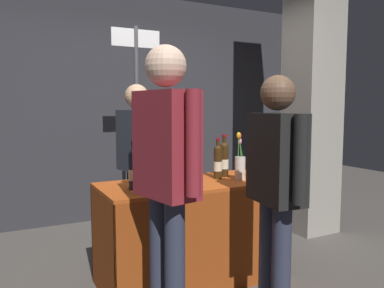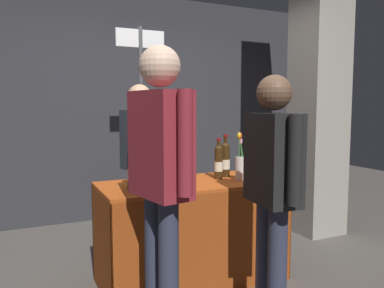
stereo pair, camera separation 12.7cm
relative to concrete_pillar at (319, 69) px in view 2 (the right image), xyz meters
name	(u,v)px [view 2 (the right image)]	position (x,y,z in m)	size (l,w,h in m)	color
ground_plane	(192,279)	(-1.75, -0.53, -1.79)	(12.00, 12.00, 0.00)	#514C47
back_partition	(124,107)	(-1.75, 1.52, -0.41)	(5.99, 0.12, 2.77)	#2D2D33
concrete_pillar	(319,69)	(0.00, 0.00, 0.00)	(0.48, 0.48, 3.58)	gray
tasting_table	(192,214)	(-1.75, -0.53, -1.25)	(1.44, 0.66, 0.80)	#B74C19
featured_wine_bottle	(219,161)	(-1.50, -0.50, -0.85)	(0.07, 0.07, 0.33)	#38230F
display_bottle_0	(152,167)	(-2.11, -0.61, -0.84)	(0.07, 0.07, 0.36)	black
display_bottle_1	(132,168)	(-2.25, -0.58, -0.85)	(0.08, 0.08, 0.35)	#192333
display_bottle_2	(225,159)	(-1.40, -0.44, -0.84)	(0.08, 0.08, 0.36)	#38230F
display_bottle_3	(147,175)	(-2.20, -0.75, -0.87)	(0.07, 0.07, 0.30)	black
display_bottle_4	(157,166)	(-2.02, -0.46, -0.86)	(0.07, 0.07, 0.33)	#38230F
display_bottle_5	(170,163)	(-1.91, -0.46, -0.84)	(0.07, 0.07, 0.36)	black
display_bottle_6	(264,164)	(-1.22, -0.74, -0.86)	(0.07, 0.07, 0.32)	#38230F
wine_glass_near_vendor	(184,174)	(-1.87, -0.66, -0.90)	(0.08, 0.08, 0.13)	silver
wine_glass_mid	(134,177)	(-2.26, -0.67, -0.89)	(0.07, 0.07, 0.14)	silver
wine_glass_near_taster	(159,168)	(-1.97, -0.37, -0.89)	(0.08, 0.08, 0.14)	silver
flower_vase	(241,165)	(-1.37, -0.63, -0.87)	(0.09, 0.09, 0.39)	silver
vendor_presenter	(140,153)	(-1.96, 0.18, -0.84)	(0.28, 0.62, 1.59)	black
taster_foreground_right	(273,179)	(-1.56, -1.31, -0.85)	(0.26, 0.56, 1.58)	#2D3347
taster_foreground_left	(161,165)	(-2.24, -1.16, -0.74)	(0.28, 0.57, 1.73)	#2D3347
booth_signpost	(141,111)	(-1.81, 0.60, -0.44)	(0.51, 0.04, 2.20)	#47474C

